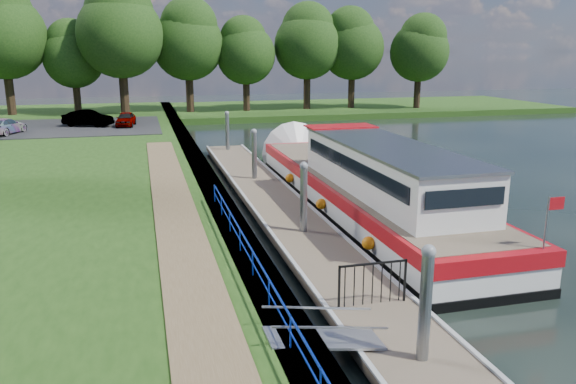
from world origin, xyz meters
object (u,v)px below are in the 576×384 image
object	(u,v)px
car_b	(88,118)
car_c	(5,126)
car_a	(126,119)
pontoon	(275,205)
barge	(357,183)

from	to	relation	value
car_b	car_c	xyz separation A→B (m)	(-5.53, -3.10, -0.07)
car_a	car_b	distance (m)	3.01
car_b	car_a	bearing A→B (deg)	-77.46
pontoon	car_b	world-z (taller)	car_b
car_a	car_b	size ratio (longest dim) A/B	0.84
car_b	car_c	world-z (taller)	car_b
barge	car_a	xyz separation A→B (m)	(-10.25, 24.88, 0.31)
pontoon	barge	distance (m)	3.75
car_a	car_c	bearing A→B (deg)	-156.40
pontoon	car_a	distance (m)	25.21
pontoon	barge	bearing A→B (deg)	-9.41
barge	car_c	distance (m)	29.18
car_a	car_c	size ratio (longest dim) A/B	0.83
car_a	car_b	bearing A→B (deg)	175.85
car_a	barge	bearing A→B (deg)	-60.52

